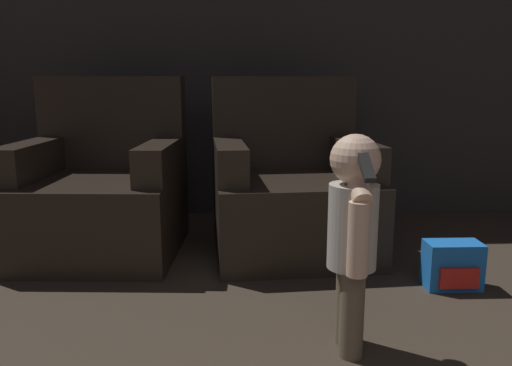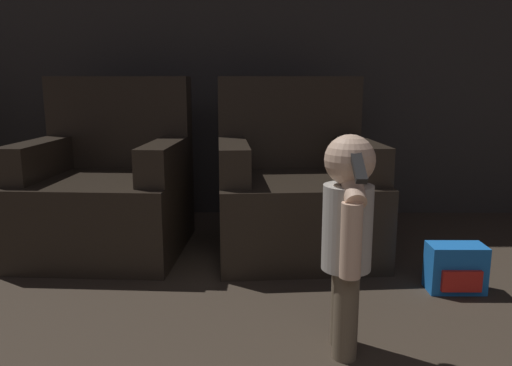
# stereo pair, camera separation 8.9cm
# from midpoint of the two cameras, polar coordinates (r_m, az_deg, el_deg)

# --- Properties ---
(wall_back) EXTENTS (8.40, 0.05, 2.60)m
(wall_back) POSITION_cam_midpoint_polar(r_m,az_deg,el_deg) (3.73, 0.24, 16.41)
(wall_back) COLOR #33302D
(wall_back) RESTS_ON ground_plane
(armchair_left) EXTENTS (0.93, 0.90, 1.01)m
(armchair_left) POSITION_cam_midpoint_polar(r_m,az_deg,el_deg) (3.04, -18.02, -1.14)
(armchair_left) COLOR black
(armchair_left) RESTS_ON ground_plane
(armchair_right) EXTENTS (0.95, 0.92, 1.01)m
(armchair_right) POSITION_cam_midpoint_polar(r_m,az_deg,el_deg) (2.94, 3.13, -1.04)
(armchair_right) COLOR black
(armchair_right) RESTS_ON ground_plane
(person_toddler) EXTENTS (0.18, 0.32, 0.80)m
(person_toddler) POSITION_cam_midpoint_polar(r_m,az_deg,el_deg) (1.79, 9.65, -4.96)
(person_toddler) COLOR brown
(person_toddler) RESTS_ON ground_plane
(toy_backpack) EXTENTS (0.26, 0.16, 0.23)m
(toy_backpack) POSITION_cam_midpoint_polar(r_m,az_deg,el_deg) (2.59, 20.64, -8.83)
(toy_backpack) COLOR blue
(toy_backpack) RESTS_ON ground_plane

